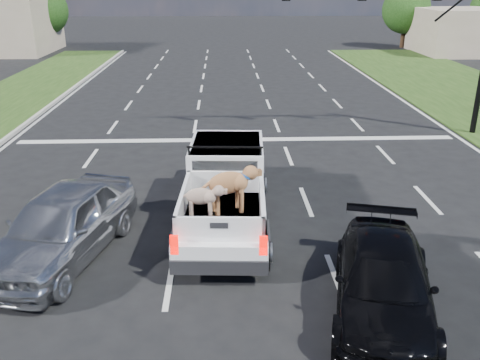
# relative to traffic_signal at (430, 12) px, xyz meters

# --- Properties ---
(ground) EXTENTS (160.00, 160.00, 0.00)m
(ground) POSITION_rel_traffic_signal_xyz_m (-7.20, -10.50, -4.73)
(ground) COLOR black
(ground) RESTS_ON ground
(road_markings) EXTENTS (17.75, 60.00, 0.01)m
(road_markings) POSITION_rel_traffic_signal_xyz_m (-7.20, -3.94, -4.72)
(road_markings) COLOR silver
(road_markings) RESTS_ON ground
(traffic_signal) EXTENTS (9.11, 0.31, 7.00)m
(traffic_signal) POSITION_rel_traffic_signal_xyz_m (0.00, 0.00, 0.00)
(traffic_signal) COLOR black
(traffic_signal) RESTS_ON ground
(tree_far_c) EXTENTS (4.20, 4.20, 5.40)m
(tree_far_c) POSITION_rel_traffic_signal_xyz_m (-23.20, 27.50, -1.44)
(tree_far_c) COLOR #332114
(tree_far_c) RESTS_ON ground
(tree_far_d) EXTENTS (4.20, 4.20, 5.40)m
(tree_far_d) POSITION_rel_traffic_signal_xyz_m (8.80, 27.50, -1.44)
(tree_far_d) COLOR #332114
(tree_far_d) RESTS_ON ground
(pickup_truck) EXTENTS (2.35, 5.66, 2.08)m
(pickup_truck) POSITION_rel_traffic_signal_xyz_m (-7.75, -7.78, -3.75)
(pickup_truck) COLOR black
(pickup_truck) RESTS_ON ground
(silver_sedan) EXTENTS (3.04, 5.04, 1.61)m
(silver_sedan) POSITION_rel_traffic_signal_xyz_m (-11.41, -9.33, -3.92)
(silver_sedan) COLOR #ABADB2
(silver_sedan) RESTS_ON ground
(black_coupe) EXTENTS (2.80, 4.69, 1.27)m
(black_coupe) POSITION_rel_traffic_signal_xyz_m (-4.84, -11.60, -4.09)
(black_coupe) COLOR black
(black_coupe) RESTS_ON ground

